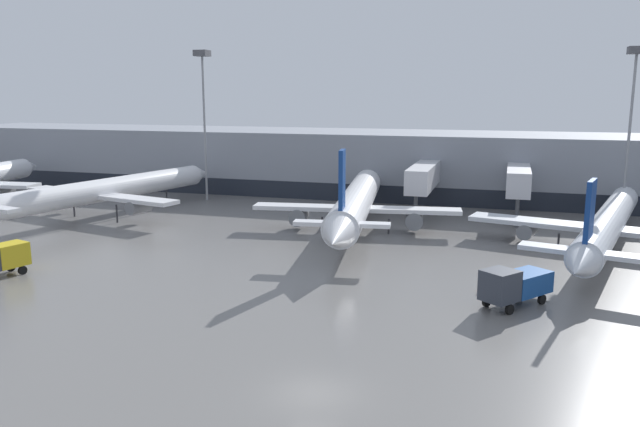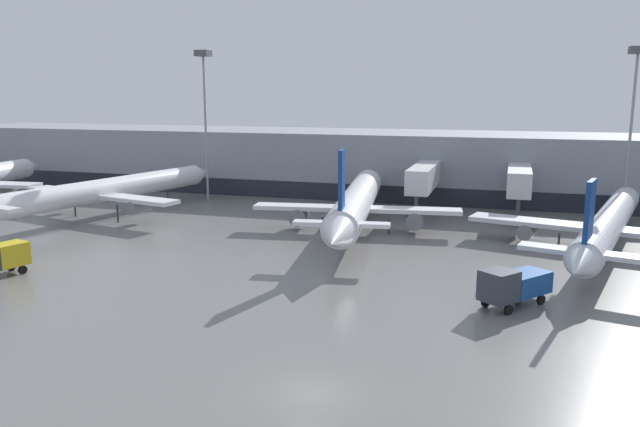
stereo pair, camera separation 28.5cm
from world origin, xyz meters
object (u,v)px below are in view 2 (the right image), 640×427
Objects in this scene: traffic_cone_0 at (480,287)px; apron_light_mast_3 at (635,86)px; service_truck_0 at (513,284)px; apron_light_mast_1 at (204,84)px; parked_jet_0 at (100,191)px; parked_jet_2 at (608,225)px; parked_jet_3 at (356,203)px; service_truck_1 at (1,257)px.

apron_light_mast_3 is (14.08, 30.71, 14.86)m from traffic_cone_0.
apron_light_mast_1 is at bearing -91.91° from service_truck_0.
apron_light_mast_1 is 52.23m from apron_light_mast_3.
service_truck_0 is (46.50, -17.93, -1.67)m from parked_jet_0.
apron_light_mast_1 is 1.03× the size of apron_light_mast_3.
parked_jet_2 reaches higher than traffic_cone_0.
parked_jet_3 is 8.61× the size of service_truck_1.
apron_light_mast_3 is at bearing -0.07° from apron_light_mast_1.
traffic_cone_0 is 51.34m from apron_light_mast_1.
parked_jet_0 is 54.70m from parked_jet_2.
parked_jet_3 is at bearing 128.27° from traffic_cone_0.
service_truck_1 is at bearing -169.16° from traffic_cone_0.
parked_jet_2 is 52.60m from apron_light_mast_1.
parked_jet_0 is 51.15× the size of traffic_cone_0.
service_truck_0 is at bearing 112.57° from service_truck_1.
parked_jet_0 is 20.60m from apron_light_mast_1.
parked_jet_0 is 1.01× the size of parked_jet_2.
parked_jet_2 is at bearing 131.46° from service_truck_1.
apron_light_mast_1 is (-48.67, 15.07, 13.07)m from parked_jet_2.
apron_light_mast_1 is at bearing 86.44° from parked_jet_2.
parked_jet_3 is at bearing 99.53° from parked_jet_2.
parked_jet_3 is at bearing -103.56° from service_truck_0.
parked_jet_0 is at bearing -111.52° from apron_light_mast_1.
service_truck_1 is 37.68m from traffic_cone_0.
parked_jet_0 is at bearing 85.55° from parked_jet_3.
parked_jet_2 is 8.56× the size of service_truck_1.
parked_jet_2 is 0.99× the size of parked_jet_3.
apron_light_mast_1 is (-38.15, 30.77, 15.28)m from traffic_cone_0.
service_truck_1 is (-47.51, -22.78, -0.99)m from parked_jet_2.
parked_jet_3 is 33.81m from service_truck_1.
apron_light_mast_3 is at bearing -72.67° from parked_jet_3.
parked_jet_2 is 19.95m from apron_light_mast_3.
parked_jet_3 is at bearing -73.65° from parked_jet_0.
parked_jet_2 is at bearing -166.85° from service_truck_0.
parked_jet_0 is at bearing -146.49° from service_truck_1.
parked_jet_3 is (30.41, 1.96, -0.16)m from parked_jet_0.
apron_light_mast_3 is at bearing -162.05° from service_truck_0.
parked_jet_3 is (-24.29, 1.75, 0.48)m from parked_jet_2.
parked_jet_2 is at bearing -77.11° from parked_jet_0.
service_truck_0 is at bearing -39.38° from apron_light_mast_1.
parked_jet_2 is at bearing -102.25° from parked_jet_3.
apron_light_mast_1 reaches higher than parked_jet_2.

